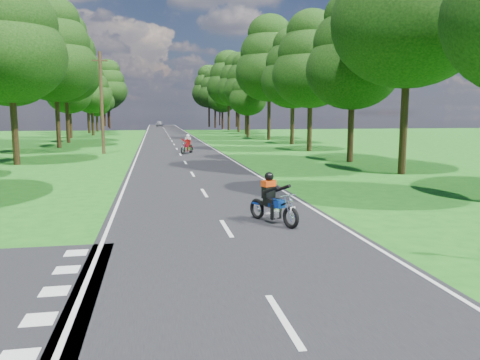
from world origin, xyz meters
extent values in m
plane|color=#1A6016|center=(0.00, 0.00, 0.00)|extent=(160.00, 160.00, 0.00)
cube|color=black|center=(0.00, 50.00, 0.01)|extent=(7.00, 140.00, 0.02)
cube|color=silver|center=(0.00, -4.00, 0.02)|extent=(0.12, 2.00, 0.01)
cube|color=silver|center=(0.00, 2.00, 0.02)|extent=(0.12, 2.00, 0.01)
cube|color=silver|center=(0.00, 8.00, 0.02)|extent=(0.12, 2.00, 0.01)
cube|color=silver|center=(0.00, 14.00, 0.02)|extent=(0.12, 2.00, 0.01)
cube|color=silver|center=(0.00, 20.00, 0.02)|extent=(0.12, 2.00, 0.01)
cube|color=silver|center=(0.00, 26.00, 0.02)|extent=(0.12, 2.00, 0.01)
cube|color=silver|center=(0.00, 32.00, 0.02)|extent=(0.12, 2.00, 0.01)
cube|color=silver|center=(0.00, 38.00, 0.02)|extent=(0.12, 2.00, 0.01)
cube|color=silver|center=(0.00, 44.00, 0.02)|extent=(0.12, 2.00, 0.01)
cube|color=silver|center=(0.00, 50.00, 0.02)|extent=(0.12, 2.00, 0.01)
cube|color=silver|center=(0.00, 56.00, 0.02)|extent=(0.12, 2.00, 0.01)
cube|color=silver|center=(0.00, 62.00, 0.02)|extent=(0.12, 2.00, 0.01)
cube|color=silver|center=(0.00, 68.00, 0.02)|extent=(0.12, 2.00, 0.01)
cube|color=silver|center=(0.00, 74.00, 0.02)|extent=(0.12, 2.00, 0.01)
cube|color=silver|center=(0.00, 80.00, 0.02)|extent=(0.12, 2.00, 0.01)
cube|color=silver|center=(0.00, 86.00, 0.02)|extent=(0.12, 2.00, 0.01)
cube|color=silver|center=(0.00, 92.00, 0.02)|extent=(0.12, 2.00, 0.01)
cube|color=silver|center=(0.00, 98.00, 0.02)|extent=(0.12, 2.00, 0.01)
cube|color=silver|center=(0.00, 104.00, 0.02)|extent=(0.12, 2.00, 0.01)
cube|color=silver|center=(0.00, 110.00, 0.02)|extent=(0.12, 2.00, 0.01)
cube|color=silver|center=(0.00, 116.00, 0.02)|extent=(0.12, 2.00, 0.01)
cube|color=silver|center=(-3.30, 50.00, 0.02)|extent=(0.10, 140.00, 0.01)
cube|color=silver|center=(3.30, 50.00, 0.02)|extent=(0.10, 140.00, 0.01)
cube|color=silver|center=(-3.80, -4.50, 0.02)|extent=(0.50, 0.50, 0.01)
cube|color=silver|center=(-3.80, -3.30, 0.02)|extent=(0.50, 0.50, 0.01)
cube|color=silver|center=(-3.80, -2.10, 0.02)|extent=(0.50, 0.50, 0.01)
cube|color=silver|center=(-3.80, -0.90, 0.02)|extent=(0.50, 0.50, 0.01)
cube|color=silver|center=(-3.80, 0.30, 0.02)|extent=(0.50, 0.50, 0.01)
cylinder|color=black|center=(-10.57, 20.76, 1.96)|extent=(0.40, 0.40, 3.91)
ellipsoid|color=black|center=(-10.57, 20.76, 6.78)|extent=(6.85, 6.85, 5.82)
ellipsoid|color=black|center=(-10.57, 20.76, 8.68)|extent=(5.87, 5.87, 4.99)
cylinder|color=black|center=(-12.94, 29.18, 1.90)|extent=(0.40, 0.40, 3.79)
ellipsoid|color=black|center=(-12.94, 29.18, 6.57)|extent=(6.64, 6.64, 5.64)
ellipsoid|color=black|center=(-12.94, 29.18, 8.41)|extent=(5.69, 5.69, 4.84)
ellipsoid|color=black|center=(-12.94, 29.18, 10.26)|extent=(4.27, 4.27, 3.63)
cylinder|color=black|center=(-10.82, 35.60, 2.16)|extent=(0.40, 0.40, 4.32)
ellipsoid|color=black|center=(-10.82, 35.60, 7.47)|extent=(7.56, 7.56, 6.42)
ellipsoid|color=black|center=(-10.82, 35.60, 9.58)|extent=(6.48, 6.48, 5.51)
ellipsoid|color=black|center=(-10.82, 35.60, 11.68)|extent=(4.86, 4.86, 4.13)
cylinder|color=black|center=(-11.26, 43.10, 2.20)|extent=(0.40, 0.40, 4.40)
ellipsoid|color=black|center=(-11.26, 43.10, 7.62)|extent=(7.71, 7.71, 6.55)
ellipsoid|color=black|center=(-11.26, 43.10, 9.77)|extent=(6.60, 6.60, 5.61)
ellipsoid|color=black|center=(-11.26, 43.10, 11.92)|extent=(4.95, 4.95, 4.21)
cylinder|color=black|center=(-12.61, 52.78, 1.60)|extent=(0.40, 0.40, 3.20)
ellipsoid|color=black|center=(-12.61, 52.78, 5.54)|extent=(5.60, 5.60, 4.76)
ellipsoid|color=black|center=(-12.61, 52.78, 7.10)|extent=(4.80, 4.80, 4.08)
ellipsoid|color=black|center=(-12.61, 52.78, 8.66)|extent=(3.60, 3.60, 3.06)
cylinder|color=black|center=(-10.75, 60.15, 1.61)|extent=(0.40, 0.40, 3.22)
ellipsoid|color=black|center=(-10.75, 60.15, 5.58)|extent=(5.64, 5.64, 4.79)
ellipsoid|color=black|center=(-10.75, 60.15, 7.15)|extent=(4.83, 4.83, 4.11)
ellipsoid|color=black|center=(-10.75, 60.15, 8.72)|extent=(3.62, 3.62, 3.08)
cylinder|color=black|center=(-12.29, 67.91, 1.80)|extent=(0.40, 0.40, 3.61)
ellipsoid|color=black|center=(-12.29, 67.91, 6.25)|extent=(6.31, 6.31, 5.37)
ellipsoid|color=black|center=(-12.29, 67.91, 8.01)|extent=(5.41, 5.41, 4.60)
ellipsoid|color=black|center=(-12.29, 67.91, 9.76)|extent=(4.06, 4.06, 3.45)
cylinder|color=black|center=(-11.94, 75.74, 1.33)|extent=(0.40, 0.40, 2.67)
ellipsoid|color=black|center=(-11.94, 75.74, 4.62)|extent=(4.67, 4.67, 3.97)
ellipsoid|color=black|center=(-11.94, 75.74, 5.92)|extent=(4.00, 4.00, 3.40)
ellipsoid|color=black|center=(-11.94, 75.74, 7.22)|extent=(3.00, 3.00, 2.55)
cylinder|color=black|center=(-12.18, 84.90, 1.54)|extent=(0.40, 0.40, 3.09)
ellipsoid|color=black|center=(-12.18, 84.90, 5.34)|extent=(5.40, 5.40, 4.59)
ellipsoid|color=black|center=(-12.18, 84.90, 6.85)|extent=(4.63, 4.63, 3.93)
ellipsoid|color=black|center=(-12.18, 84.90, 8.35)|extent=(3.47, 3.47, 2.95)
cylinder|color=black|center=(-11.23, 91.41, 2.24)|extent=(0.40, 0.40, 4.48)
ellipsoid|color=black|center=(-11.23, 91.41, 7.75)|extent=(7.84, 7.84, 6.66)
ellipsoid|color=black|center=(-11.23, 91.41, 9.94)|extent=(6.72, 6.72, 5.71)
ellipsoid|color=black|center=(-11.23, 91.41, 12.12)|extent=(5.04, 5.04, 4.28)
cylinder|color=black|center=(-12.28, 100.39, 2.05)|extent=(0.40, 0.40, 4.09)
ellipsoid|color=black|center=(-12.28, 100.39, 7.09)|extent=(7.16, 7.16, 6.09)
ellipsoid|color=black|center=(-12.28, 100.39, 9.08)|extent=(6.14, 6.14, 5.22)
ellipsoid|color=black|center=(-12.28, 100.39, 11.08)|extent=(4.61, 4.61, 3.92)
cylinder|color=black|center=(11.06, 12.20, 2.28)|extent=(0.40, 0.40, 4.56)
ellipsoid|color=black|center=(11.06, 12.20, 7.89)|extent=(7.98, 7.98, 6.78)
cylinder|color=black|center=(10.92, 18.69, 1.75)|extent=(0.40, 0.40, 3.49)
ellipsoid|color=black|center=(10.92, 18.69, 6.05)|extent=(6.12, 6.12, 5.20)
ellipsoid|color=black|center=(10.92, 18.69, 7.75)|extent=(5.24, 5.24, 4.46)
ellipsoid|color=black|center=(10.92, 18.69, 9.46)|extent=(3.93, 3.93, 3.34)
cylinder|color=black|center=(11.06, 27.58, 1.85)|extent=(0.40, 0.40, 3.69)
ellipsoid|color=black|center=(11.06, 27.58, 6.39)|extent=(6.46, 6.46, 5.49)
ellipsoid|color=black|center=(11.06, 27.58, 8.19)|extent=(5.54, 5.54, 4.71)
ellipsoid|color=black|center=(11.06, 27.58, 9.99)|extent=(4.15, 4.15, 3.53)
cylinder|color=black|center=(12.17, 36.42, 1.87)|extent=(0.40, 0.40, 3.74)
ellipsoid|color=black|center=(12.17, 36.42, 6.48)|extent=(6.55, 6.55, 5.57)
ellipsoid|color=black|center=(12.17, 36.42, 8.31)|extent=(5.62, 5.62, 4.77)
ellipsoid|color=black|center=(12.17, 36.42, 10.13)|extent=(4.21, 4.21, 3.58)
cylinder|color=black|center=(11.72, 44.72, 2.32)|extent=(0.40, 0.40, 4.64)
ellipsoid|color=black|center=(11.72, 44.72, 8.04)|extent=(8.12, 8.12, 6.91)
ellipsoid|color=black|center=(11.72, 44.72, 10.30)|extent=(6.96, 6.96, 5.92)
ellipsoid|color=black|center=(11.72, 44.72, 12.56)|extent=(5.22, 5.22, 4.44)
cylinder|color=black|center=(10.55, 51.92, 1.45)|extent=(0.40, 0.40, 2.91)
ellipsoid|color=black|center=(10.55, 51.92, 5.03)|extent=(5.09, 5.09, 4.33)
ellipsoid|color=black|center=(10.55, 51.92, 6.45)|extent=(4.36, 4.36, 3.71)
ellipsoid|color=black|center=(10.55, 51.92, 7.87)|extent=(3.27, 3.27, 2.78)
cylinder|color=black|center=(11.77, 59.40, 1.94)|extent=(0.40, 0.40, 3.88)
ellipsoid|color=black|center=(11.77, 59.40, 6.71)|extent=(6.78, 6.78, 5.77)
ellipsoid|color=black|center=(11.77, 59.40, 8.60)|extent=(5.81, 5.81, 4.94)
ellipsoid|color=black|center=(11.77, 59.40, 10.49)|extent=(4.36, 4.36, 3.71)
cylinder|color=black|center=(12.10, 67.87, 2.09)|extent=(0.40, 0.40, 4.18)
ellipsoid|color=black|center=(12.10, 67.87, 7.23)|extent=(7.31, 7.31, 6.21)
ellipsoid|color=black|center=(12.10, 67.87, 9.27)|extent=(6.27, 6.27, 5.33)
ellipsoid|color=black|center=(12.10, 67.87, 11.31)|extent=(4.70, 4.70, 4.00)
cylinder|color=black|center=(11.80, 76.83, 2.32)|extent=(0.40, 0.40, 4.63)
ellipsoid|color=black|center=(11.80, 76.83, 8.02)|extent=(8.11, 8.11, 6.89)
ellipsoid|color=black|center=(11.80, 76.83, 10.28)|extent=(6.95, 6.95, 5.91)
ellipsoid|color=black|center=(11.80, 76.83, 12.54)|extent=(5.21, 5.21, 4.43)
cylinder|color=black|center=(11.69, 84.12, 1.68)|extent=(0.40, 0.40, 3.36)
ellipsoid|color=black|center=(11.69, 84.12, 5.82)|extent=(5.88, 5.88, 5.00)
ellipsoid|color=black|center=(11.69, 84.12, 7.46)|extent=(5.04, 5.04, 4.29)
ellipsoid|color=black|center=(11.69, 84.12, 9.10)|extent=(3.78, 3.78, 3.21)
cylinder|color=black|center=(11.14, 91.34, 2.04)|extent=(0.40, 0.40, 4.09)
ellipsoid|color=black|center=(11.14, 91.34, 7.07)|extent=(7.15, 7.15, 6.08)
ellipsoid|color=black|center=(11.14, 91.34, 9.07)|extent=(6.13, 6.13, 5.21)
ellipsoid|color=black|center=(11.14, 91.34, 11.06)|extent=(4.60, 4.60, 3.91)
cylinder|color=black|center=(10.68, 99.10, 2.24)|extent=(0.40, 0.40, 4.48)
ellipsoid|color=black|center=(10.68, 99.10, 7.76)|extent=(7.84, 7.84, 6.66)
ellipsoid|color=black|center=(10.68, 99.10, 9.94)|extent=(6.72, 6.72, 5.71)
ellipsoid|color=black|center=(10.68, 99.10, 12.13)|extent=(5.04, 5.04, 4.28)
cylinder|color=black|center=(-14.00, 110.00, 1.92)|extent=(0.40, 0.40, 3.84)
ellipsoid|color=black|center=(-14.00, 110.00, 6.65)|extent=(6.72, 6.72, 5.71)
ellipsoid|color=black|center=(-14.00, 110.00, 8.52)|extent=(5.76, 5.76, 4.90)
ellipsoid|color=black|center=(-14.00, 110.00, 10.39)|extent=(4.32, 4.32, 3.67)
cylinder|color=black|center=(15.00, 112.00, 2.08)|extent=(0.40, 0.40, 4.16)
ellipsoid|color=black|center=(15.00, 112.00, 7.20)|extent=(7.28, 7.28, 6.19)
ellipsoid|color=black|center=(15.00, 112.00, 9.23)|extent=(6.24, 6.24, 5.30)
ellipsoid|color=black|center=(15.00, 112.00, 11.26)|extent=(4.68, 4.68, 3.98)
cylinder|color=black|center=(-16.00, 95.00, 1.76)|extent=(0.40, 0.40, 3.52)
ellipsoid|color=black|center=(-16.00, 95.00, 6.09)|extent=(6.16, 6.16, 5.24)
ellipsoid|color=black|center=(-16.00, 95.00, 7.81)|extent=(5.28, 5.28, 4.49)
ellipsoid|color=black|center=(-16.00, 95.00, 9.53)|extent=(3.96, 3.96, 3.37)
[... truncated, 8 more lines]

